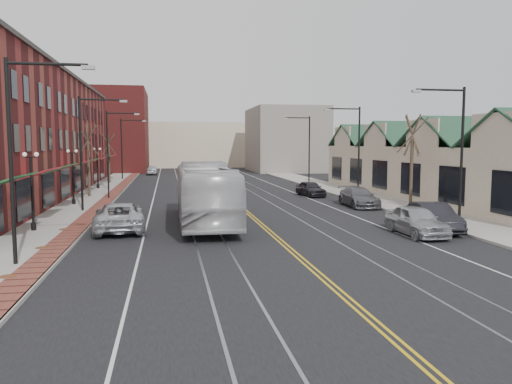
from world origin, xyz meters
name	(u,v)px	position (x,y,z in m)	size (l,w,h in m)	color
ground	(297,256)	(0.00, 0.00, 0.00)	(160.00, 160.00, 0.00)	black
sidewalk_left	(85,205)	(-12.00, 20.00, 0.07)	(4.00, 120.00, 0.15)	gray
sidewalk_right	(372,199)	(12.00, 20.00, 0.07)	(4.00, 120.00, 0.15)	gray
building_left	(13,136)	(-19.00, 27.00, 5.50)	(10.00, 50.00, 11.00)	maroon
building_right	(436,173)	(18.00, 20.00, 2.30)	(8.00, 36.00, 4.60)	#BCAC90
backdrop_left	(106,131)	(-16.00, 70.00, 7.00)	(14.00, 18.00, 14.00)	maroon
backdrop_mid	(194,145)	(0.00, 85.00, 4.50)	(22.00, 14.00, 9.00)	#BCAC90
backdrop_right	(286,140)	(15.00, 65.00, 5.50)	(12.00, 16.00, 11.00)	slate
streetlight_l_0	(22,140)	(-11.05, 0.00, 5.03)	(3.33, 0.25, 8.00)	black
streetlight_l_1	(87,141)	(-11.05, 16.00, 5.03)	(3.33, 0.25, 8.00)	black
streetlight_l_2	(112,142)	(-11.05, 32.00, 5.03)	(3.33, 0.25, 8.00)	black
streetlight_l_3	(125,142)	(-11.05, 48.00, 5.03)	(3.33, 0.25, 8.00)	black
streetlight_r_0	(455,141)	(11.05, 6.00, 5.03)	(3.33, 0.25, 8.00)	black
streetlight_r_1	(354,142)	(11.05, 22.00, 5.03)	(3.33, 0.25, 8.00)	black
streetlight_r_2	(306,142)	(11.05, 38.00, 5.03)	(3.33, 0.25, 8.00)	black
lamppost_l_1	(32,193)	(-12.80, 8.00, 2.20)	(0.84, 0.28, 4.27)	black
lamppost_l_2	(73,178)	(-12.80, 20.00, 2.20)	(0.84, 0.28, 4.27)	black
lamppost_l_3	(98,169)	(-12.80, 34.00, 2.20)	(0.84, 0.28, 4.27)	black
tree_left_near	(88,159)	(-12.50, 26.00, 3.51)	(1.78, 1.37, 6.48)	#382B21
tree_left_far	(109,157)	(-12.50, 42.00, 3.28)	(1.66, 1.28, 6.02)	#382B21
tree_right_mid	(412,159)	(12.50, 14.00, 3.75)	(1.90, 1.46, 6.93)	#382B21
manhole_near	(8,276)	(-11.20, -2.00, 0.16)	(0.60, 0.60, 0.02)	#592D19
manhole_mid	(42,248)	(-11.20, 3.00, 0.16)	(0.60, 0.60, 0.02)	#592D19
manhole_far	(64,229)	(-11.20, 8.00, 0.16)	(0.60, 0.60, 0.02)	#592D19
traffic_signal	(108,173)	(-10.60, 24.00, 2.35)	(0.18, 0.15, 3.80)	black
transit_bus	(205,193)	(-3.28, 9.61, 1.85)	(3.11, 13.29, 3.70)	silver
parked_suv	(119,217)	(-8.21, 7.77, 0.81)	(2.68, 5.81, 1.62)	silver
parked_car_a	(416,221)	(7.50, 3.65, 0.80)	(1.89, 4.69, 1.60)	#A1A5A8
parked_car_b	(433,217)	(9.02, 4.63, 0.80)	(1.68, 4.83, 1.59)	black
parked_car_c	(359,197)	(9.01, 15.58, 0.74)	(2.08, 5.11, 1.48)	#5C5C63
parked_car_d	(311,189)	(7.50, 23.62, 0.71)	(1.69, 4.19, 1.43)	black
distant_car_left	(200,174)	(-1.27, 46.91, 0.70)	(1.49, 4.26, 1.40)	black
distant_car_right	(229,176)	(2.23, 42.27, 0.77)	(2.17, 5.34, 1.55)	slate
distant_car_far	(152,170)	(-7.92, 58.44, 0.74)	(1.74, 4.31, 1.47)	#AEB0B6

